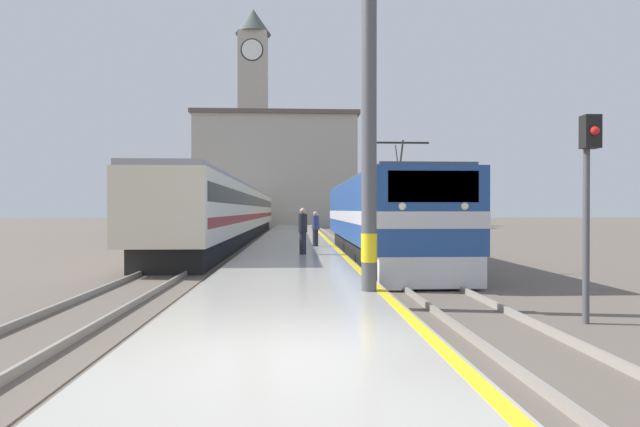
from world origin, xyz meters
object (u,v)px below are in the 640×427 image
object	(u,v)px
person_on_platform	(303,230)
second_waiting_passenger	(315,228)
passenger_train	(237,212)
catenary_mast	(371,86)
signal_post	(588,184)
locomotive_train	(378,218)
clock_tower	(253,111)

from	to	relation	value
person_on_platform	second_waiting_passenger	size ratio (longest dim) A/B	1.09
passenger_train	catenary_mast	world-z (taller)	catenary_mast
signal_post	passenger_train	bearing A→B (deg)	109.61
catenary_mast	signal_post	size ratio (longest dim) A/B	2.31
locomotive_train	catenary_mast	bearing A→B (deg)	-100.28
passenger_train	person_on_platform	bearing A→B (deg)	-74.93
catenary_mast	person_on_platform	xyz separation A→B (m)	(-1.30, 8.63, -3.35)
person_on_platform	second_waiting_passenger	xyz separation A→B (m)	(0.65, 4.33, -0.09)
passenger_train	second_waiting_passenger	distance (m)	13.23
person_on_platform	signal_post	xyz separation A→B (m)	(5.05, -10.16, 1.23)
person_on_platform	second_waiting_passenger	world-z (taller)	person_on_platform
locomotive_train	clock_tower	bearing A→B (deg)	100.90
clock_tower	signal_post	size ratio (longest dim) A/B	7.85
second_waiting_passenger	locomotive_train	bearing A→B (deg)	-44.46
person_on_platform	second_waiting_passenger	bearing A→B (deg)	81.45
catenary_mast	second_waiting_passenger	size ratio (longest dim) A/B	5.41
catenary_mast	signal_post	distance (m)	4.57
locomotive_train	person_on_platform	distance (m)	3.71
catenary_mast	signal_post	world-z (taller)	catenary_mast
catenary_mast	second_waiting_passenger	world-z (taller)	catenary_mast
clock_tower	signal_post	bearing A→B (deg)	-79.52
locomotive_train	person_on_platform	bearing A→B (deg)	-150.28
locomotive_train	passenger_train	distance (m)	16.56
passenger_train	person_on_platform	size ratio (longest dim) A/B	22.99
catenary_mast	clock_tower	xyz separation A→B (m)	(-7.44, 58.95, 11.07)
catenary_mast	clock_tower	distance (m)	60.44
clock_tower	signal_post	distance (m)	62.91
catenary_mast	person_on_platform	world-z (taller)	catenary_mast
catenary_mast	person_on_platform	size ratio (longest dim) A/B	4.96
catenary_mast	person_on_platform	bearing A→B (deg)	98.59
locomotive_train	signal_post	world-z (taller)	locomotive_train
locomotive_train	catenary_mast	xyz separation A→B (m)	(-1.90, -10.46, 2.93)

